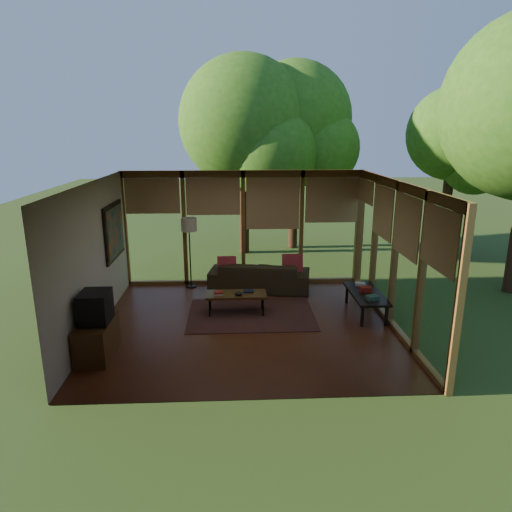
{
  "coord_description": "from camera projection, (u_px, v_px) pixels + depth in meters",
  "views": [
    {
      "loc": [
        -0.22,
        -8.01,
        3.57
      ],
      "look_at": [
        0.21,
        0.7,
        1.17
      ],
      "focal_mm": 32.0,
      "sensor_mm": 36.0,
      "label": 1
    }
  ],
  "objects": [
    {
      "name": "tree_far",
      "position": [
        454.0,
        134.0,
        12.72
      ],
      "size": [
        2.6,
        2.6,
        4.79
      ],
      "color": "#3A2215",
      "rests_on": "ground"
    },
    {
      "name": "ct_bowl",
      "position": [
        239.0,
        293.0,
        9.01
      ],
      "size": [
        0.16,
        0.16,
        0.07
      ],
      "primitive_type": "ellipsoid",
      "color": "black",
      "rests_on": "coffee_table"
    },
    {
      "name": "ct_book_side",
      "position": [
        249.0,
        291.0,
        9.2
      ],
      "size": [
        0.21,
        0.15,
        0.03
      ],
      "primitive_type": "cube",
      "rotation": [
        0.0,
        0.0,
        0.0
      ],
      "color": "black",
      "rests_on": "coffee_table"
    },
    {
      "name": "window_wall_right",
      "position": [
        395.0,
        255.0,
        8.44
      ],
      "size": [
        0.12,
        5.0,
        2.7
      ],
      "primitive_type": "cube",
      "color": "brown",
      "rests_on": "ground"
    },
    {
      "name": "ceiling",
      "position": [
        246.0,
        182.0,
        7.95
      ],
      "size": [
        5.5,
        5.5,
        0.0
      ],
      "primitive_type": "plane",
      "rotation": [
        3.14,
        0.0,
        0.0
      ],
      "color": "silver",
      "rests_on": "ground"
    },
    {
      "name": "window_wall_back",
      "position": [
        243.0,
        228.0,
        10.72
      ],
      "size": [
        5.5,
        0.12,
        2.7
      ],
      "primitive_type": "cube",
      "color": "brown",
      "rests_on": "ground"
    },
    {
      "name": "floor_lamp",
      "position": [
        189.0,
        229.0,
        10.43
      ],
      "size": [
        0.36,
        0.36,
        1.65
      ],
      "color": "black",
      "rests_on": "floor"
    },
    {
      "name": "console_book_b",
      "position": [
        366.0,
        289.0,
        9.12
      ],
      "size": [
        0.23,
        0.18,
        0.1
      ],
      "primitive_type": "cube",
      "rotation": [
        0.0,
        0.0,
        -0.11
      ],
      "color": "maroon",
      "rests_on": "side_console"
    },
    {
      "name": "console_book_c",
      "position": [
        360.0,
        284.0,
        9.51
      ],
      "size": [
        0.22,
        0.18,
        0.05
      ],
      "primitive_type": "cube",
      "rotation": [
        0.0,
        0.0,
        -0.19
      ],
      "color": "beige",
      "rests_on": "side_console"
    },
    {
      "name": "media_cabinet",
      "position": [
        97.0,
        339.0,
        7.42
      ],
      "size": [
        0.5,
        1.0,
        0.6
      ],
      "primitive_type": "cube",
      "color": "#523216",
      "rests_on": "floor"
    },
    {
      "name": "side_console",
      "position": [
        366.0,
        295.0,
        9.1
      ],
      "size": [
        0.6,
        1.4,
        0.46
      ],
      "color": "black",
      "rests_on": "floor"
    },
    {
      "name": "pillow_right",
      "position": [
        292.0,
        264.0,
        10.44
      ],
      "size": [
        0.46,
        0.25,
        0.49
      ],
      "primitive_type": "cube",
      "rotation": [
        -0.21,
        0.0,
        0.0
      ],
      "color": "maroon",
      "rests_on": "sofa"
    },
    {
      "name": "sofa",
      "position": [
        260.0,
        276.0,
        10.52
      ],
      "size": [
        2.4,
        1.27,
        0.67
      ],
      "primitive_type": "imported",
      "rotation": [
        0.0,
        0.0,
        2.97
      ],
      "color": "#332A19",
      "rests_on": "floor"
    },
    {
      "name": "wall_left",
      "position": [
        93.0,
        259.0,
        8.18
      ],
      "size": [
        0.04,
        5.0,
        2.7
      ],
      "primitive_type": "cube",
      "color": "beige",
      "rests_on": "ground"
    },
    {
      "name": "ct_book_lower",
      "position": [
        219.0,
        294.0,
        9.05
      ],
      "size": [
        0.2,
        0.16,
        0.03
      ],
      "primitive_type": "cube",
      "rotation": [
        0.0,
        0.0,
        0.16
      ],
      "color": "beige",
      "rests_on": "coffee_table"
    },
    {
      "name": "pillow_left",
      "position": [
        227.0,
        266.0,
        10.37
      ],
      "size": [
        0.43,
        0.23,
        0.45
      ],
      "primitive_type": "cube",
      "rotation": [
        -0.21,
        0.0,
        0.0
      ],
      "color": "maroon",
      "rests_on": "sofa"
    },
    {
      "name": "floor",
      "position": [
        247.0,
        325.0,
        8.67
      ],
      "size": [
        5.5,
        5.5,
        0.0
      ],
      "primitive_type": "plane",
      "color": "brown",
      "rests_on": "ground"
    },
    {
      "name": "coffee_table",
      "position": [
        236.0,
        295.0,
        9.13
      ],
      "size": [
        1.2,
        0.5,
        0.43
      ],
      "color": "#523216",
      "rests_on": "floor"
    },
    {
      "name": "tree_ne",
      "position": [
        295.0,
        119.0,
        13.53
      ],
      "size": [
        3.33,
        3.33,
        5.59
      ],
      "color": "#3A2215",
      "rests_on": "ground"
    },
    {
      "name": "wall_front",
      "position": [
        252.0,
        308.0,
        5.9
      ],
      "size": [
        5.5,
        0.04,
        2.7
      ],
      "primitive_type": "cube",
      "color": "beige",
      "rests_on": "ground"
    },
    {
      "name": "wall_painting",
      "position": [
        114.0,
        231.0,
        9.48
      ],
      "size": [
        0.06,
        1.35,
        1.15
      ],
      "color": "black",
      "rests_on": "wall_left"
    },
    {
      "name": "exterior_lawn",
      "position": [
        458.0,
        231.0,
        16.76
      ],
      "size": [
        40.0,
        40.0,
        0.0
      ],
      "primitive_type": "plane",
      "color": "#304A1C",
      "rests_on": "ground"
    },
    {
      "name": "ct_book_upper",
      "position": [
        219.0,
        292.0,
        9.04
      ],
      "size": [
        0.19,
        0.16,
        0.03
      ],
      "primitive_type": "cube",
      "rotation": [
        0.0,
        0.0,
        0.18
      ],
      "color": "maroon",
      "rests_on": "coffee_table"
    },
    {
      "name": "console_book_a",
      "position": [
        372.0,
        298.0,
        8.69
      ],
      "size": [
        0.26,
        0.21,
        0.08
      ],
      "primitive_type": "cube",
      "rotation": [
        0.0,
        0.0,
        0.28
      ],
      "color": "#305442",
      "rests_on": "side_console"
    },
    {
      "name": "television",
      "position": [
        95.0,
        307.0,
        7.27
      ],
      "size": [
        0.45,
        0.55,
        0.5
      ],
      "primitive_type": "cube",
      "color": "black",
      "rests_on": "media_cabinet"
    },
    {
      "name": "rug",
      "position": [
        251.0,
        314.0,
        9.17
      ],
      "size": [
        2.5,
        1.77,
        0.01
      ],
      "primitive_type": "cube",
      "color": "brown",
      "rests_on": "floor"
    },
    {
      "name": "tree_nw",
      "position": [
        244.0,
        122.0,
        12.94
      ],
      "size": [
        3.7,
        3.7,
        5.66
      ],
      "color": "#3A2215",
      "rests_on": "ground"
    }
  ]
}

